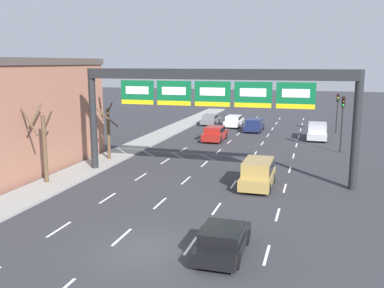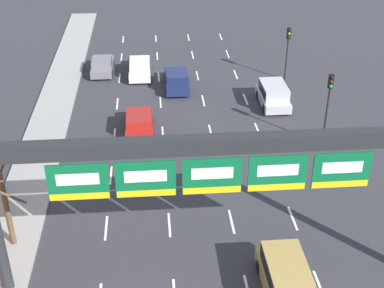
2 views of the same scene
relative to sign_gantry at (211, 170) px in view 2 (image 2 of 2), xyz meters
name	(u,v)px [view 2 (image 2 of 2)]	position (x,y,z in m)	size (l,w,h in m)	color
lane_dashes	(205,255)	(0.00, 1.57, -5.95)	(10.02, 67.00, 0.01)	white
sign_gantry	(211,170)	(0.00, 0.00, 0.00)	(18.61, 0.70, 7.47)	#232628
suv_silver	(273,94)	(6.82, 17.85, -5.00)	(1.98, 4.14, 1.71)	#B7B7BC
car_grey	(102,65)	(-6.43, 25.40, -5.24)	(1.82, 4.12, 1.31)	slate
car_navy	(177,79)	(-0.24, 21.64, -5.17)	(1.89, 4.57, 1.46)	#19234C
car_red	(139,123)	(-3.22, 14.29, -5.16)	(1.89, 4.38, 1.48)	maroon
suv_gold	(285,276)	(3.24, -1.13, -4.96)	(1.92, 4.26, 1.78)	#A88947
car_white	(140,67)	(-3.23, 24.64, -5.21)	(1.81, 4.82, 1.37)	silver
traffic_light_near_gantry	(329,96)	(8.85, 11.71, -2.42)	(0.30, 0.35, 4.97)	black
traffic_light_mid_block	(288,43)	(8.87, 22.60, -2.75)	(0.30, 0.35, 4.47)	black
tree_bare_closest	(5,204)	(-9.44, 3.01, -3.34)	(2.02, 1.60, 5.11)	brown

